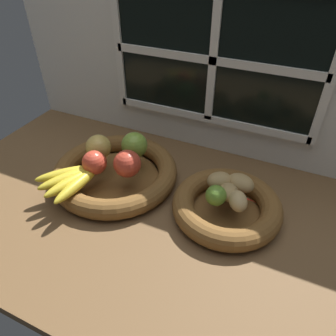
{
  "coord_description": "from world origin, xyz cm",
  "views": [
    {
      "loc": [
        25.93,
        -61.03,
        61.95
      ],
      "look_at": [
        -2.1,
        0.43,
        9.76
      ],
      "focal_mm": 33.56,
      "sensor_mm": 36.0,
      "label": 1
    }
  ],
  "objects_px": {
    "apple_green_back": "(134,145)",
    "apple_red_front": "(94,163)",
    "apple_red_right": "(127,164)",
    "potato_back": "(241,183)",
    "fruit_bowl_left": "(116,172)",
    "potato_oblong": "(220,181)",
    "banana_bunch_front": "(73,178)",
    "potato_large": "(229,191)",
    "chili_pepper": "(233,194)",
    "potato_small": "(238,201)",
    "lime_near": "(216,195)",
    "fruit_bowl_right": "(227,205)",
    "apple_golden_left": "(98,147)"
  },
  "relations": [
    {
      "from": "apple_red_front",
      "to": "potato_oblong",
      "type": "bearing_deg",
      "value": 13.79
    },
    {
      "from": "lime_near",
      "to": "chili_pepper",
      "type": "bearing_deg",
      "value": 52.53
    },
    {
      "from": "apple_green_back",
      "to": "potato_oblong",
      "type": "relative_size",
      "value": 1.17
    },
    {
      "from": "banana_bunch_front",
      "to": "lime_near",
      "type": "xyz_separation_m",
      "value": [
        0.38,
        0.08,
        0.01
      ]
    },
    {
      "from": "apple_red_right",
      "to": "apple_red_front",
      "type": "distance_m",
      "value": 0.09
    },
    {
      "from": "apple_golden_left",
      "to": "lime_near",
      "type": "height_order",
      "value": "apple_golden_left"
    },
    {
      "from": "apple_golden_left",
      "to": "chili_pepper",
      "type": "relative_size",
      "value": 0.59
    },
    {
      "from": "apple_red_right",
      "to": "apple_red_front",
      "type": "height_order",
      "value": "apple_red_right"
    },
    {
      "from": "apple_red_right",
      "to": "apple_green_back",
      "type": "xyz_separation_m",
      "value": [
        -0.03,
        0.09,
        0.0
      ]
    },
    {
      "from": "apple_red_right",
      "to": "potato_oblong",
      "type": "xyz_separation_m",
      "value": [
        0.25,
        0.05,
        -0.02
      ]
    },
    {
      "from": "apple_red_front",
      "to": "lime_near",
      "type": "xyz_separation_m",
      "value": [
        0.35,
        0.02,
        -0.01
      ]
    },
    {
      "from": "apple_green_back",
      "to": "apple_red_front",
      "type": "distance_m",
      "value": 0.13
    },
    {
      "from": "potato_back",
      "to": "chili_pepper",
      "type": "height_order",
      "value": "potato_back"
    },
    {
      "from": "banana_bunch_front",
      "to": "potato_back",
      "type": "xyz_separation_m",
      "value": [
        0.42,
        0.16,
        0.01
      ]
    },
    {
      "from": "banana_bunch_front",
      "to": "potato_large",
      "type": "height_order",
      "value": "potato_large"
    },
    {
      "from": "fruit_bowl_right",
      "to": "potato_back",
      "type": "distance_m",
      "value": 0.07
    },
    {
      "from": "banana_bunch_front",
      "to": "potato_large",
      "type": "bearing_deg",
      "value": 16.74
    },
    {
      "from": "potato_oblong",
      "to": "potato_small",
      "type": "bearing_deg",
      "value": -41.42
    },
    {
      "from": "apple_golden_left",
      "to": "potato_large",
      "type": "xyz_separation_m",
      "value": [
        0.41,
        -0.01,
        -0.02
      ]
    },
    {
      "from": "fruit_bowl_left",
      "to": "potato_oblong",
      "type": "distance_m",
      "value": 0.32
    },
    {
      "from": "apple_golden_left",
      "to": "potato_large",
      "type": "relative_size",
      "value": 1.22
    },
    {
      "from": "lime_near",
      "to": "chili_pepper",
      "type": "distance_m",
      "value": 0.06
    },
    {
      "from": "potato_small",
      "to": "potato_oblong",
      "type": "distance_m",
      "value": 0.09
    },
    {
      "from": "lime_near",
      "to": "chili_pepper",
      "type": "xyz_separation_m",
      "value": [
        0.03,
        0.04,
        -0.02
      ]
    },
    {
      "from": "potato_small",
      "to": "potato_oblong",
      "type": "bearing_deg",
      "value": 138.58
    },
    {
      "from": "banana_bunch_front",
      "to": "chili_pepper",
      "type": "distance_m",
      "value": 0.43
    },
    {
      "from": "apple_red_right",
      "to": "banana_bunch_front",
      "type": "xyz_separation_m",
      "value": [
        -0.12,
        -0.09,
        -0.02
      ]
    },
    {
      "from": "chili_pepper",
      "to": "banana_bunch_front",
      "type": "bearing_deg",
      "value": -157.1
    },
    {
      "from": "apple_green_back",
      "to": "lime_near",
      "type": "bearing_deg",
      "value": -18.74
    },
    {
      "from": "potato_small",
      "to": "potato_oblong",
      "type": "relative_size",
      "value": 0.92
    },
    {
      "from": "apple_red_right",
      "to": "lime_near",
      "type": "distance_m",
      "value": 0.26
    },
    {
      "from": "apple_red_front",
      "to": "potato_oblong",
      "type": "distance_m",
      "value": 0.35
    },
    {
      "from": "potato_large",
      "to": "lime_near",
      "type": "relative_size",
      "value": 1.15
    },
    {
      "from": "fruit_bowl_left",
      "to": "apple_golden_left",
      "type": "xyz_separation_m",
      "value": [
        -0.06,
        0.01,
        0.07
      ]
    },
    {
      "from": "apple_golden_left",
      "to": "potato_oblong",
      "type": "bearing_deg",
      "value": 2.64
    },
    {
      "from": "potato_back",
      "to": "potato_small",
      "type": "xyz_separation_m",
      "value": [
        0.01,
        -0.07,
        0.0
      ]
    },
    {
      "from": "apple_green_back",
      "to": "potato_small",
      "type": "bearing_deg",
      "value": -14.89
    },
    {
      "from": "banana_bunch_front",
      "to": "potato_small",
      "type": "relative_size",
      "value": 3.03
    },
    {
      "from": "potato_oblong",
      "to": "potato_back",
      "type": "bearing_deg",
      "value": 15.95
    },
    {
      "from": "potato_back",
      "to": "apple_red_right",
      "type": "bearing_deg",
      "value": -167.09
    },
    {
      "from": "apple_golden_left",
      "to": "chili_pepper",
      "type": "xyz_separation_m",
      "value": [
        0.42,
        -0.0,
        -0.03
      ]
    },
    {
      "from": "apple_red_right",
      "to": "chili_pepper",
      "type": "relative_size",
      "value": 0.61
    },
    {
      "from": "apple_green_back",
      "to": "apple_golden_left",
      "type": "distance_m",
      "value": 0.11
    },
    {
      "from": "apple_red_right",
      "to": "potato_back",
      "type": "bearing_deg",
      "value": 12.91
    },
    {
      "from": "potato_small",
      "to": "lime_near",
      "type": "relative_size",
      "value": 1.16
    },
    {
      "from": "lime_near",
      "to": "apple_green_back",
      "type": "bearing_deg",
      "value": 161.26
    },
    {
      "from": "fruit_bowl_left",
      "to": "potato_small",
      "type": "distance_m",
      "value": 0.38
    },
    {
      "from": "fruit_bowl_left",
      "to": "apple_red_front",
      "type": "xyz_separation_m",
      "value": [
        -0.03,
        -0.06,
        0.07
      ]
    },
    {
      "from": "apple_green_back",
      "to": "chili_pepper",
      "type": "xyz_separation_m",
      "value": [
        0.32,
        -0.05,
        -0.03
      ]
    },
    {
      "from": "apple_green_back",
      "to": "potato_large",
      "type": "xyz_separation_m",
      "value": [
        0.31,
        -0.06,
        -0.02
      ]
    }
  ]
}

